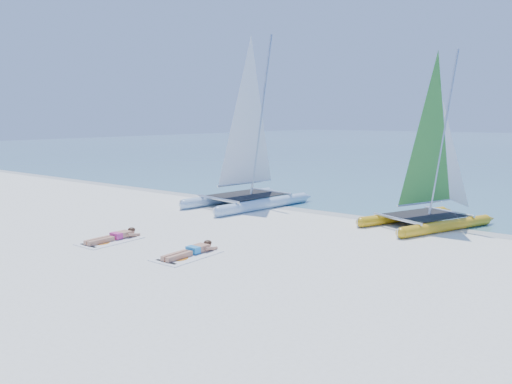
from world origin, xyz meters
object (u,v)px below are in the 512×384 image
catamaran_blue (248,153)px  sunbather_b (192,250)px  towel_a (110,241)px  sunbather_a (115,236)px  towel_b (187,256)px  catamaran_yellow (436,169)px

catamaran_blue → sunbather_b: (3.46, -6.89, -2.06)m
towel_a → sunbather_a: (0.00, 0.19, 0.11)m
catamaran_blue → sunbather_a: bearing=-77.1°
towel_a → towel_b: same height
towel_a → catamaran_yellow: bearing=49.6°
sunbather_a → sunbather_b: (2.99, 0.23, 0.00)m
catamaran_blue → sunbather_b: 7.98m
towel_a → sunbather_b: sunbather_b is taller
towel_a → sunbather_a: size_ratio=1.07×
sunbather_b → catamaran_blue: bearing=116.7°
catamaran_yellow → sunbather_b: size_ratio=3.55×
catamaran_blue → catamaran_yellow: 7.46m
sunbather_b → towel_a: bearing=-172.0°
sunbather_a → towel_b: sunbather_a is taller
towel_a → catamaran_blue: bearing=93.7°
catamaran_yellow → sunbather_b: bearing=-94.1°
sunbather_a → towel_b: 2.99m
catamaran_yellow → towel_a: (-6.94, -8.15, -1.92)m
sunbather_a → sunbather_b: same height
towel_a → sunbather_a: bearing=90.0°
towel_a → sunbather_b: (2.99, 0.42, 0.11)m
catamaran_blue → sunbather_b: bearing=-54.2°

